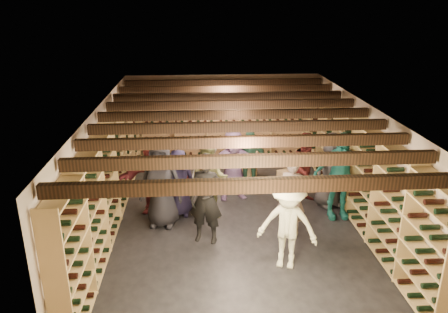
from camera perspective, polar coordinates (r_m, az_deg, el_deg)
ground at (r=9.55m, az=1.39°, el=-7.75°), size 8.00×8.00×0.00m
walls at (r=9.06m, az=1.45°, el=-1.02°), size 5.52×8.02×2.40m
ceiling at (r=8.70m, az=1.52°, el=6.38°), size 5.50×8.00×0.01m
ceiling_joists at (r=8.73m, az=1.51°, el=5.49°), size 5.40×7.12×0.18m
wine_rack_left at (r=9.24m, az=-14.64°, el=-2.08°), size 0.32×7.50×2.15m
wine_rack_right at (r=9.67m, az=16.80°, el=-1.31°), size 0.32×7.50×2.15m
wine_rack_back at (r=12.73m, az=-0.09°, el=4.63°), size 4.70×0.30×2.15m
crate_stack_left at (r=11.47m, az=3.01°, el=-1.02°), size 0.58×0.48×0.68m
crate_stack_right at (r=11.12m, az=1.81°, el=-1.68°), size 0.59×0.49×0.68m
crate_loose at (r=11.64m, az=8.36°, el=-2.23°), size 0.58×0.49×0.17m
person_0 at (r=8.91m, az=-8.22°, el=-3.64°), size 0.97×0.72×1.81m
person_1 at (r=8.26m, az=-2.34°, el=-5.60°), size 0.74×0.59×1.76m
person_2 at (r=9.17m, az=-1.92°, el=-3.15°), size 0.95×0.82×1.69m
person_3 at (r=7.60m, az=8.29°, el=-8.87°), size 1.18×0.91×1.60m
person_4 at (r=9.45m, az=14.82°, el=-2.43°), size 1.12×0.49×1.90m
person_5 at (r=9.52m, az=-9.08°, el=-2.72°), size 1.51×0.51×1.62m
person_6 at (r=9.37m, az=-5.92°, el=-3.44°), size 0.74×0.50×1.48m
person_7 at (r=8.66m, az=8.82°, el=-5.22°), size 0.68×0.59×1.58m
person_8 at (r=10.07m, az=10.73°, el=-1.47°), size 0.90×0.76×1.64m
person_9 at (r=10.10m, az=-1.90°, el=-1.46°), size 1.11×0.90×1.51m
person_10 at (r=10.46m, az=3.28°, el=-0.52°), size 0.97×0.53×1.57m
person_11 at (r=10.06m, az=1.23°, el=-1.05°), size 1.60×0.70×1.67m
person_12 at (r=9.97m, az=13.82°, el=-1.70°), size 0.99×0.85×1.72m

